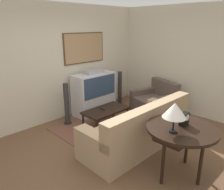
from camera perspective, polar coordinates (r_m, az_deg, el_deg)
name	(u,v)px	position (r m, az deg, el deg)	size (l,w,h in m)	color
ground_plane	(120,152)	(4.13, 2.19, -14.57)	(12.00, 12.00, 0.00)	brown
wall_back	(54,64)	(5.24, -14.99, 7.85)	(12.00, 0.10, 2.70)	beige
wall_right	(194,62)	(5.77, 20.59, 8.15)	(0.06, 12.00, 2.70)	beige
area_rug	(110,125)	(5.06, -0.40, -7.96)	(2.26, 1.80, 0.01)	brown
tv	(94,93)	(5.62, -4.70, 0.50)	(1.11, 0.49, 1.14)	silver
couch	(139,131)	(4.18, 6.99, -9.26)	(2.25, 0.89, 0.90)	tan
armchair	(155,103)	(5.78, 11.08, -2.00)	(1.13, 1.17, 0.84)	brown
coffee_table	(106,111)	(4.89, -1.58, -4.25)	(1.04, 0.56, 0.42)	black
console_table	(182,132)	(3.38, 17.74, -9.16)	(1.03, 1.03, 0.80)	black
table_lamp	(175,111)	(3.06, 16.05, -3.92)	(0.33, 0.33, 0.43)	black
mantel_clock	(184,119)	(3.40, 18.35, -5.94)	(0.15, 0.10, 0.19)	black
remote	(102,109)	(4.88, -2.59, -3.64)	(0.06, 0.16, 0.02)	black
speaker_tower_left	(67,105)	(5.09, -11.77, -2.62)	(0.19, 0.19, 0.98)	black
speaker_tower_right	(120,90)	(6.18, 2.04, 1.43)	(0.19, 0.19, 0.98)	black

